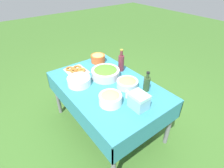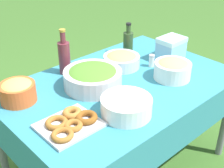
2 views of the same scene
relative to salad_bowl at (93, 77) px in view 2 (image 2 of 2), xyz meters
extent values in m
plane|color=#3D6B28|center=(0.15, -0.08, -0.77)|extent=(14.00, 14.00, 0.00)
cube|color=teal|center=(0.15, -0.08, -0.08)|extent=(1.44, 0.95, 0.02)
cube|color=teal|center=(0.15, -0.55, -0.20)|extent=(1.44, 0.01, 0.22)
cube|color=teal|center=(0.15, 0.38, -0.20)|extent=(1.44, 0.01, 0.22)
cube|color=teal|center=(-0.56, -0.08, -0.20)|extent=(0.01, 0.95, 0.22)
cube|color=teal|center=(0.87, -0.08, -0.20)|extent=(0.01, 0.95, 0.22)
cylinder|color=slate|center=(-0.51, 0.33, -0.43)|extent=(0.05, 0.05, 0.68)
cylinder|color=slate|center=(0.81, 0.33, -0.43)|extent=(0.05, 0.05, 0.68)
cylinder|color=silver|center=(0.00, 0.00, -0.01)|extent=(0.35, 0.35, 0.11)
ellipsoid|color=#51892D|center=(0.00, 0.00, 0.03)|extent=(0.31, 0.31, 0.07)
cylinder|color=white|center=(0.44, -0.26, -0.01)|extent=(0.23, 0.23, 0.11)
ellipsoid|color=tan|center=(0.44, -0.26, 0.03)|extent=(0.20, 0.20, 0.07)
cube|color=silver|center=(-0.34, -0.23, -0.06)|extent=(0.29, 0.25, 0.02)
torus|color=#A36628|center=(-0.39, -0.19, -0.04)|extent=(0.16, 0.16, 0.03)
torus|color=#B27533|center=(-0.29, -0.18, -0.03)|extent=(0.14, 0.14, 0.04)
torus|color=brown|center=(-0.26, -0.26, -0.03)|extent=(0.16, 0.16, 0.03)
torus|color=#A36628|center=(-0.42, -0.29, -0.04)|extent=(0.13, 0.13, 0.03)
torus|color=#A36628|center=(-0.34, -0.27, -0.04)|extent=(0.13, 0.13, 0.03)
cylinder|color=white|center=(-0.06, -0.34, -0.06)|extent=(0.27, 0.27, 0.01)
cylinder|color=white|center=(-0.06, -0.34, -0.05)|extent=(0.27, 0.27, 0.01)
cylinder|color=white|center=(-0.06, -0.34, -0.04)|extent=(0.27, 0.27, 0.01)
cylinder|color=white|center=(-0.06, -0.34, -0.02)|extent=(0.27, 0.27, 0.01)
cylinder|color=white|center=(-0.06, -0.34, -0.01)|extent=(0.27, 0.27, 0.01)
cylinder|color=white|center=(-0.06, -0.34, 0.00)|extent=(0.27, 0.27, 0.01)
cylinder|color=white|center=(-0.06, -0.34, 0.01)|extent=(0.27, 0.27, 0.01)
cylinder|color=white|center=(-0.06, -0.34, 0.02)|extent=(0.27, 0.27, 0.01)
cylinder|color=#2D4723|center=(0.50, 0.20, 0.02)|extent=(0.07, 0.07, 0.17)
cylinder|color=#2D4723|center=(0.50, 0.20, 0.13)|extent=(0.03, 0.03, 0.06)
cylinder|color=black|center=(0.50, 0.20, 0.16)|extent=(0.04, 0.04, 0.01)
cylinder|color=maroon|center=(-0.02, 0.26, 0.04)|extent=(0.08, 0.08, 0.21)
cylinder|color=maroon|center=(-0.02, 0.26, 0.18)|extent=(0.03, 0.03, 0.07)
cylinder|color=#A58C33|center=(-0.02, 0.26, 0.23)|extent=(0.04, 0.04, 0.01)
cylinder|color=silver|center=(0.32, 0.08, -0.03)|extent=(0.25, 0.25, 0.08)
ellipsoid|color=tan|center=(0.32, 0.08, 0.00)|extent=(0.22, 0.22, 0.07)
cylinder|color=#E05B28|center=(-0.41, 0.16, -0.01)|extent=(0.20, 0.20, 0.11)
ellipsoid|color=#ADCC59|center=(-0.41, 0.16, 0.03)|extent=(0.18, 0.18, 0.07)
cube|color=#8CC6E5|center=(0.66, -0.07, 0.00)|extent=(0.18, 0.14, 0.13)
cube|color=#BAF4FF|center=(0.66, -0.07, 0.08)|extent=(0.18, 0.15, 0.03)
cylinder|color=white|center=(0.47, -0.06, -0.03)|extent=(0.04, 0.04, 0.07)
cylinder|color=silver|center=(0.47, -0.06, 0.01)|extent=(0.04, 0.04, 0.01)
camera|label=1|loc=(1.54, -1.07, 1.11)|focal=28.00mm
camera|label=2|loc=(-1.03, -1.29, 0.88)|focal=50.00mm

